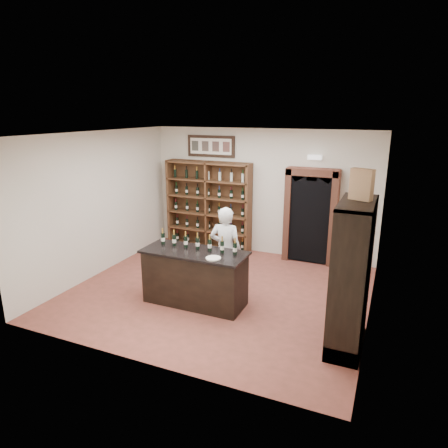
{
  "coord_description": "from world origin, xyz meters",
  "views": [
    {
      "loc": [
        2.91,
        -6.49,
        3.39
      ],
      "look_at": [
        -0.02,
        0.3,
        1.28
      ],
      "focal_mm": 32.0,
      "sensor_mm": 36.0,
      "label": 1
    }
  ],
  "objects_px": {
    "tasting_counter": "(195,278)",
    "side_cabinet": "(352,299)",
    "wine_shelf": "(209,205)",
    "wine_crate": "(362,184)",
    "shopkeeper": "(226,250)",
    "counter_bottle_0": "(163,238)"
  },
  "relations": [
    {
      "from": "wine_shelf",
      "to": "wine_crate",
      "type": "xyz_separation_m",
      "value": [
        3.8,
        -3.12,
        1.32
      ]
    },
    {
      "from": "tasting_counter",
      "to": "shopkeeper",
      "type": "distance_m",
      "value": 0.82
    },
    {
      "from": "side_cabinet",
      "to": "wine_crate",
      "type": "xyz_separation_m",
      "value": [
        -0.02,
        0.11,
        1.66
      ]
    },
    {
      "from": "wine_shelf",
      "to": "wine_crate",
      "type": "distance_m",
      "value": 5.09
    },
    {
      "from": "wine_shelf",
      "to": "side_cabinet",
      "type": "height_order",
      "value": "same"
    },
    {
      "from": "tasting_counter",
      "to": "wine_crate",
      "type": "bearing_deg",
      "value": -4.0
    },
    {
      "from": "tasting_counter",
      "to": "counter_bottle_0",
      "type": "relative_size",
      "value": 6.27
    },
    {
      "from": "side_cabinet",
      "to": "shopkeeper",
      "type": "bearing_deg",
      "value": 158.09
    },
    {
      "from": "wine_shelf",
      "to": "counter_bottle_0",
      "type": "distance_m",
      "value": 2.83
    },
    {
      "from": "tasting_counter",
      "to": "wine_crate",
      "type": "distance_m",
      "value": 3.32
    },
    {
      "from": "wine_shelf",
      "to": "wine_crate",
      "type": "bearing_deg",
      "value": -39.37
    },
    {
      "from": "counter_bottle_0",
      "to": "shopkeeper",
      "type": "relative_size",
      "value": 0.18
    },
    {
      "from": "counter_bottle_0",
      "to": "side_cabinet",
      "type": "height_order",
      "value": "side_cabinet"
    },
    {
      "from": "side_cabinet",
      "to": "shopkeeper",
      "type": "height_order",
      "value": "side_cabinet"
    },
    {
      "from": "counter_bottle_0",
      "to": "wine_crate",
      "type": "distance_m",
      "value": 3.68
    },
    {
      "from": "tasting_counter",
      "to": "side_cabinet",
      "type": "height_order",
      "value": "side_cabinet"
    },
    {
      "from": "tasting_counter",
      "to": "counter_bottle_0",
      "type": "distance_m",
      "value": 0.95
    },
    {
      "from": "side_cabinet",
      "to": "shopkeeper",
      "type": "distance_m",
      "value": 2.6
    },
    {
      "from": "wine_shelf",
      "to": "shopkeeper",
      "type": "distance_m",
      "value": 2.68
    },
    {
      "from": "shopkeeper",
      "to": "side_cabinet",
      "type": "bearing_deg",
      "value": 151.9
    },
    {
      "from": "wine_shelf",
      "to": "wine_crate",
      "type": "relative_size",
      "value": 5.08
    },
    {
      "from": "shopkeeper",
      "to": "wine_crate",
      "type": "xyz_separation_m",
      "value": [
        2.39,
        -0.86,
        1.57
      ]
    }
  ]
}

